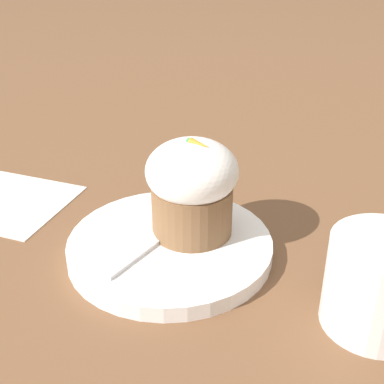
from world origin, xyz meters
name	(u,v)px	position (x,y,z in m)	size (l,w,h in m)	color
ground_plane	(170,253)	(0.00, 0.00, 0.00)	(4.00, 4.00, 0.00)	brown
dessert_plate	(170,247)	(0.00, 0.00, 0.01)	(0.20, 0.20, 0.02)	white
carrot_cake	(192,186)	(0.01, 0.03, 0.07)	(0.09, 0.09, 0.10)	brown
spoon	(166,232)	(-0.01, 0.00, 0.02)	(0.04, 0.12, 0.01)	silver
coffee_cup	(383,285)	(0.20, 0.02, 0.04)	(0.12, 0.09, 0.08)	white
paper_napkin	(3,201)	(-0.22, -0.03, 0.00)	(0.17, 0.16, 0.00)	white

